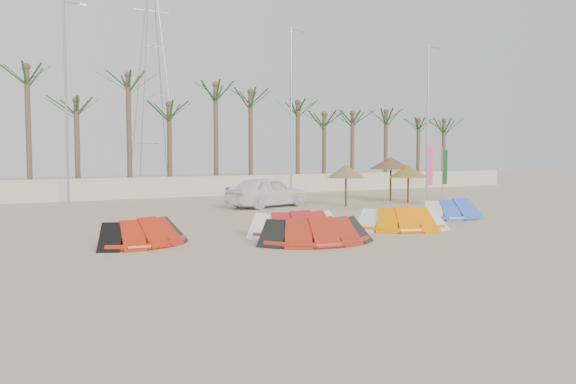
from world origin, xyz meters
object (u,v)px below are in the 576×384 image
kite_blue (450,208)px  parasol_left (346,171)px  parasol_right (391,163)px  car (267,192)px  kite_red_right (294,222)px  kite_red_mid (312,229)px  kite_orange (397,218)px  kite_red_left (143,231)px  parasol_mid (408,171)px

kite_blue → parasol_left: bearing=98.6°
parasol_right → car: parasol_right is taller
parasol_left → kite_blue: bearing=-81.4°
kite_red_right → car: bearing=68.2°
kite_red_mid → car: car is taller
kite_blue → parasol_right: (3.44, 8.19, 1.80)m
kite_orange → parasol_right: (7.88, 9.98, 1.80)m
kite_orange → parasol_left: parasol_left is taller
kite_red_left → kite_blue: size_ratio=1.00×
kite_red_left → kite_orange: 9.07m
kite_red_mid → parasol_mid: parasol_mid is taller
kite_blue → parasol_mid: size_ratio=1.52×
kite_red_mid → parasol_right: parasol_right is taller
kite_red_right → kite_orange: bearing=-9.1°
kite_red_mid → kite_red_right: (0.36, 1.76, -0.00)m
parasol_right → car: bearing=-180.0°
car → kite_red_mid: bearing=144.8°
parasol_right → car: (-8.12, -0.00, -1.43)m
kite_red_left → car: (8.78, 8.95, 0.37)m
parasol_mid → kite_orange: bearing=-133.0°
kite_blue → parasol_mid: parasol_mid is taller
parasol_mid → parasol_right: 1.69m
kite_red_right → parasol_left: 10.73m
kite_red_mid → kite_blue: same height
kite_orange → car: 9.99m
kite_orange → kite_blue: (4.44, 1.79, -0.00)m
kite_red_mid → kite_orange: 4.48m
parasol_right → parasol_left: bearing=-158.3°
kite_blue → kite_orange: bearing=-158.0°
kite_blue → parasol_right: 9.07m
parasol_mid → parasol_right: parasol_right is taller
kite_orange → kite_blue: size_ratio=1.12×
kite_red_mid → kite_red_right: 1.79m
kite_orange → parasol_left: (3.46, 8.22, 1.43)m
kite_red_left → parasol_left: parasol_left is taller
kite_red_left → kite_orange: bearing=-6.5°
kite_red_mid → car: bearing=69.7°
kite_red_left → kite_red_right: (5.03, -0.40, 0.00)m
kite_red_right → parasol_right: (11.86, 9.35, 1.80)m
car → kite_red_left: bearing=120.6°
kite_red_mid → parasol_mid: 15.44m
parasol_left → parasol_mid: bearing=1.7°
kite_orange → kite_red_right: bearing=170.9°
kite_red_left → kite_red_mid: same height
kite_red_left → parasol_left: size_ratio=1.48×
parasol_left → parasol_right: (4.42, 1.76, 0.36)m
car → kite_blue: bearing=-165.2°
kite_red_left → kite_red_right: bearing=-4.5°
kite_blue → parasol_right: parasol_right is taller
parasol_left → parasol_mid: size_ratio=1.03×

